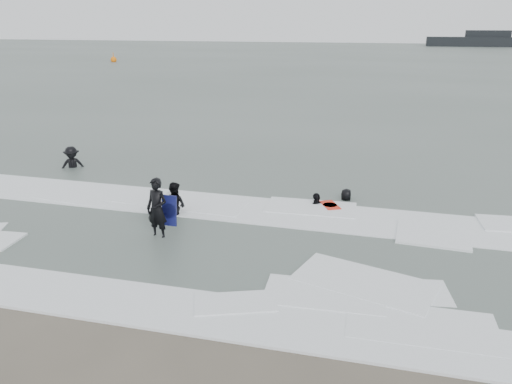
% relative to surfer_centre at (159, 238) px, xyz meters
% --- Properties ---
extents(ground, '(320.00, 320.00, 0.00)m').
position_rel_surfer_centre_xyz_m(ground, '(2.59, -3.04, 0.00)').
color(ground, brown).
rests_on(ground, ground).
extents(sea, '(320.00, 320.00, 0.00)m').
position_rel_surfer_centre_xyz_m(sea, '(2.59, 76.96, 0.06)').
color(sea, '#47544C').
rests_on(sea, ground).
extents(surfer_centre, '(0.79, 0.60, 1.96)m').
position_rel_surfer_centre_xyz_m(surfer_centre, '(0.00, 0.00, 0.00)').
color(surfer_centre, black).
rests_on(surfer_centre, ground).
extents(surfer_wading, '(1.00, 0.87, 1.74)m').
position_rel_surfer_centre_xyz_m(surfer_wading, '(-0.32, 1.96, 0.00)').
color(surfer_wading, black).
rests_on(surfer_wading, ground).
extents(surfer_breaker, '(1.41, 1.25, 1.90)m').
position_rel_surfer_centre_xyz_m(surfer_breaker, '(-7.17, 6.05, 0.00)').
color(surfer_breaker, black).
rests_on(surfer_breaker, ground).
extents(surfer_right_near, '(0.93, 0.99, 1.64)m').
position_rel_surfer_centre_xyz_m(surfer_right_near, '(4.30, 4.13, 0.00)').
color(surfer_right_near, black).
rests_on(surfer_right_near, ground).
extents(surfer_right_far, '(0.84, 0.59, 1.62)m').
position_rel_surfer_centre_xyz_m(surfer_right_far, '(5.28, 4.93, 0.00)').
color(surfer_right_far, black).
rests_on(surfer_right_far, ground).
extents(surf_foam, '(30.03, 9.06, 0.09)m').
position_rel_surfer_centre_xyz_m(surf_foam, '(2.59, 0.66, 0.04)').
color(surf_foam, white).
rests_on(surf_foam, ground).
extents(bodyboards, '(6.45, 4.37, 1.25)m').
position_rel_surfer_centre_xyz_m(bodyboards, '(1.47, 2.03, 0.50)').
color(bodyboards, '#10134C').
rests_on(bodyboards, ground).
extents(buoy, '(1.00, 1.00, 1.65)m').
position_rel_surfer_centre_xyz_m(buoy, '(-38.83, 64.08, 0.42)').
color(buoy, orange).
rests_on(buoy, ground).
extents(vessel_horizon, '(31.22, 5.57, 4.24)m').
position_rel_surfer_centre_xyz_m(vessel_horizon, '(30.51, 139.89, 1.57)').
color(vessel_horizon, black).
rests_on(vessel_horizon, ground).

